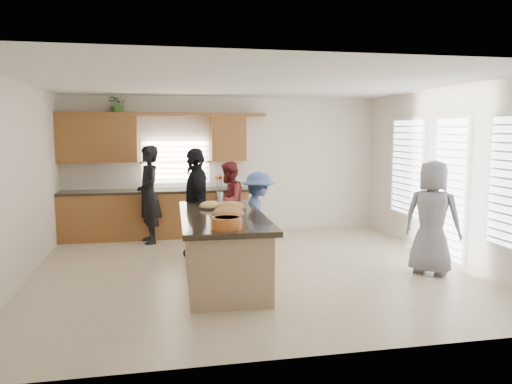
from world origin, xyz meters
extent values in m
plane|color=beige|center=(0.00, 0.00, 0.00)|extent=(6.50, 6.50, 0.00)
cube|color=silver|center=(0.00, 3.00, 1.40)|extent=(6.50, 0.02, 2.80)
cube|color=silver|center=(0.00, -3.00, 1.40)|extent=(6.50, 0.02, 2.80)
cube|color=silver|center=(-3.25, 0.00, 1.40)|extent=(0.02, 6.00, 2.80)
cube|color=silver|center=(3.25, 0.00, 1.40)|extent=(0.02, 6.00, 2.80)
cube|color=white|center=(0.00, 0.00, 2.80)|extent=(6.50, 6.00, 0.02)
cube|color=brown|center=(-1.43, 2.69, 0.45)|extent=(3.65, 0.62, 0.90)
cube|color=black|center=(-1.43, 2.69, 0.93)|extent=(3.70, 0.65, 0.05)
cube|color=brown|center=(-2.50, 2.82, 1.95)|extent=(1.50, 0.36, 0.90)
cube|color=brown|center=(0.05, 2.82, 1.95)|extent=(0.70, 0.36, 0.90)
cube|color=brown|center=(-1.23, 2.82, 2.43)|extent=(4.05, 0.40, 0.06)
cube|color=brown|center=(-1.00, 2.96, 1.48)|extent=(1.35, 0.08, 0.85)
cube|color=white|center=(3.22, 1.30, 1.42)|extent=(0.06, 1.10, 1.75)
cube|color=white|center=(3.22, -0.10, 1.17)|extent=(0.06, 0.85, 2.25)
cube|color=tan|center=(-0.52, -0.43, 0.44)|extent=(1.09, 2.54, 0.88)
cube|color=black|center=(-0.52, -0.43, 0.92)|extent=(1.25, 2.74, 0.07)
cube|color=black|center=(-0.52, -0.43, 0.04)|extent=(1.01, 2.45, 0.08)
cylinder|color=black|center=(-0.46, -0.61, 0.96)|extent=(0.50, 0.50, 0.02)
ellipsoid|color=#AD6A36|center=(-0.46, -0.61, 0.98)|extent=(0.45, 0.45, 0.20)
cylinder|color=black|center=(-0.35, -0.05, 0.96)|extent=(0.47, 0.47, 0.02)
ellipsoid|color=#AD6A36|center=(-0.35, -0.05, 0.98)|extent=(0.42, 0.42, 0.19)
cylinder|color=black|center=(-0.62, 0.14, 0.96)|extent=(0.39, 0.39, 0.02)
ellipsoid|color=tan|center=(-0.62, 0.14, 0.98)|extent=(0.35, 0.35, 0.16)
cylinder|color=#CF6525|center=(-0.61, -1.48, 1.02)|extent=(0.37, 0.37, 0.14)
cylinder|color=beige|center=(-0.61, -1.48, 1.07)|extent=(0.30, 0.30, 0.04)
cylinder|color=white|center=(-0.34, -1.52, 1.00)|extent=(0.07, 0.07, 0.09)
cylinder|color=#B695D8|center=(-0.47, 0.33, 0.97)|extent=(0.21, 0.21, 0.04)
cylinder|color=silver|center=(-0.42, 0.61, 1.04)|extent=(0.11, 0.11, 0.18)
imported|color=#336829|center=(-2.09, 2.82, 2.63)|extent=(0.49, 0.45, 0.46)
imported|color=black|center=(-1.55, 2.22, 0.92)|extent=(0.60, 0.76, 1.84)
imported|color=maroon|center=(-0.05, 2.08, 0.76)|extent=(0.85, 0.92, 1.53)
imported|color=black|center=(-0.77, 0.94, 0.92)|extent=(0.50, 1.10, 1.83)
imported|color=#3F578A|center=(0.21, 0.54, 0.73)|extent=(0.71, 1.03, 1.46)
imported|color=slate|center=(2.55, -0.73, 0.84)|extent=(0.96, 0.97, 1.69)
camera|label=1|loc=(-1.44, -7.27, 2.11)|focal=35.00mm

